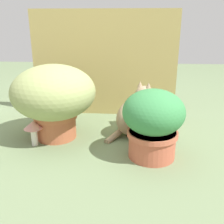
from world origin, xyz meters
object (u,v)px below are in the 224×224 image
grass_planter (54,96)px  cat (135,114)px  leafy_planter (153,122)px  mushroom_ornament_pink (33,127)px

grass_planter → cat: bearing=11.7°
leafy_planter → cat: bearing=106.7°
grass_planter → mushroom_ornament_pink: size_ratio=3.37×
grass_planter → leafy_planter: (0.55, -0.19, -0.06)m
mushroom_ornament_pink → grass_planter: bearing=51.1°
leafy_planter → cat: leafy_planter is taller
cat → mushroom_ornament_pink: cat is taller
grass_planter → leafy_planter: grass_planter is taller
grass_planter → leafy_planter: 0.59m
cat → leafy_planter: bearing=-73.3°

